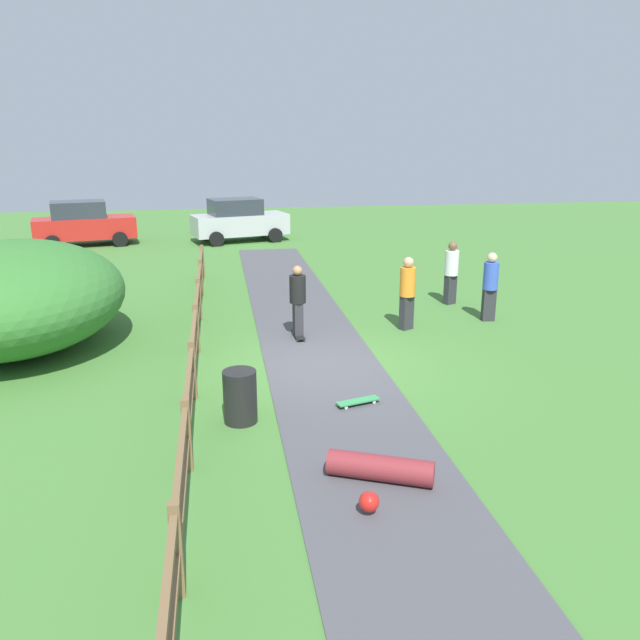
% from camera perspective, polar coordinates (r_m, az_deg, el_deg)
% --- Properties ---
extents(ground_plane, '(60.00, 60.00, 0.00)m').
position_cam_1_polar(ground_plane, '(13.00, 0.28, -4.19)').
color(ground_plane, '#427533').
extents(asphalt_path, '(2.40, 28.00, 0.02)m').
position_cam_1_polar(asphalt_path, '(13.00, 0.28, -4.15)').
color(asphalt_path, '#47474C').
rests_on(asphalt_path, ground_plane).
extents(wooden_fence, '(0.12, 18.12, 1.10)m').
position_cam_1_polar(wooden_fence, '(12.63, -11.43, -1.95)').
color(wooden_fence, brown).
rests_on(wooden_fence, ground_plane).
extents(bush_large, '(4.80, 5.76, 2.40)m').
position_cam_1_polar(bush_large, '(15.33, -26.40, 1.96)').
color(bush_large, '#33702D').
rests_on(bush_large, ground_plane).
extents(trash_bin, '(0.56, 0.56, 0.90)m').
position_cam_1_polar(trash_bin, '(10.46, -7.33, -6.97)').
color(trash_bin, black).
rests_on(trash_bin, ground_plane).
extents(skater_riding, '(0.41, 0.81, 1.73)m').
position_cam_1_polar(skater_riding, '(14.47, -2.05, 2.02)').
color(skater_riding, black).
rests_on(skater_riding, asphalt_path).
extents(skater_fallen, '(1.49, 1.37, 0.36)m').
position_cam_1_polar(skater_fallen, '(8.79, 5.46, -13.57)').
color(skater_fallen, maroon).
rests_on(skater_fallen, asphalt_path).
extents(skateboard_loose, '(0.82, 0.41, 0.08)m').
position_cam_1_polar(skateboard_loose, '(11.12, 3.51, -7.43)').
color(skateboard_loose, '#338C4C').
rests_on(skateboard_loose, asphalt_path).
extents(bystander_white, '(0.50, 0.50, 1.78)m').
position_cam_1_polar(bystander_white, '(17.92, 11.94, 4.53)').
color(bystander_white, '#2D2D33').
rests_on(bystander_white, ground_plane).
extents(bystander_orange, '(0.51, 0.51, 1.81)m').
position_cam_1_polar(bystander_orange, '(15.31, 8.01, 2.77)').
color(bystander_orange, '#2D2D33').
rests_on(bystander_orange, ground_plane).
extents(bystander_blue, '(0.41, 0.41, 1.78)m').
position_cam_1_polar(bystander_blue, '(16.48, 15.33, 3.25)').
color(bystander_blue, '#2D2D33').
rests_on(bystander_blue, ground_plane).
extents(parked_car_silver, '(4.49, 2.77, 1.92)m').
position_cam_1_polar(parked_car_silver, '(28.62, -7.45, 9.05)').
color(parked_car_silver, '#B7B7BC').
rests_on(parked_car_silver, ground_plane).
extents(parked_car_red, '(4.47, 2.68, 1.92)m').
position_cam_1_polar(parked_car_red, '(29.18, -20.87, 8.27)').
color(parked_car_red, red).
rests_on(parked_car_red, ground_plane).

